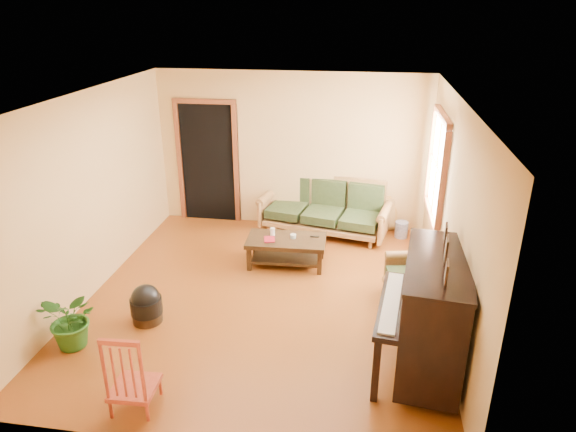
% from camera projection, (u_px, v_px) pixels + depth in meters
% --- Properties ---
extents(floor, '(5.00, 5.00, 0.00)m').
position_uv_depth(floor, '(263.00, 297.00, 6.75)').
color(floor, '#5D2A0C').
rests_on(floor, ground).
extents(doorway, '(1.08, 0.16, 2.05)m').
position_uv_depth(doorway, '(208.00, 164.00, 8.82)').
color(doorway, black).
rests_on(doorway, floor).
extents(window, '(0.12, 1.36, 1.46)m').
position_uv_depth(window, '(438.00, 167.00, 7.04)').
color(window, white).
rests_on(window, right_wall).
extents(sofa, '(2.24, 1.28, 0.90)m').
position_uv_depth(sofa, '(324.00, 208.00, 8.47)').
color(sofa, brown).
rests_on(sofa, floor).
extents(coffee_table, '(1.16, 0.66, 0.41)m').
position_uv_depth(coffee_table, '(286.00, 251.00, 7.53)').
color(coffee_table, black).
rests_on(coffee_table, floor).
extents(armchair, '(0.90, 0.93, 0.80)m').
position_uv_depth(armchair, '(415.00, 274.00, 6.52)').
color(armchair, brown).
rests_on(armchair, floor).
extents(piano, '(1.02, 1.54, 1.28)m').
position_uv_depth(piano, '(432.00, 317.00, 5.20)').
color(piano, black).
rests_on(piano, floor).
extents(footstool, '(0.50, 0.50, 0.36)m').
position_uv_depth(footstool, '(147.00, 308.00, 6.19)').
color(footstool, black).
rests_on(footstool, floor).
extents(red_chair, '(0.43, 0.47, 0.88)m').
position_uv_depth(red_chair, '(132.00, 368.00, 4.78)').
color(red_chair, maroon).
rests_on(red_chair, floor).
extents(leaning_frame, '(0.47, 0.28, 0.63)m').
position_uv_depth(leaning_frame, '(384.00, 213.00, 8.62)').
color(leaning_frame, '#B5833C').
rests_on(leaning_frame, floor).
extents(ceramic_crock, '(0.27, 0.27, 0.27)m').
position_uv_depth(ceramic_crock, '(401.00, 229.00, 8.44)').
color(ceramic_crock, '#2F408D').
rests_on(ceramic_crock, floor).
extents(potted_plant, '(0.80, 0.75, 0.70)m').
position_uv_depth(potted_plant, '(72.00, 320.00, 5.66)').
color(potted_plant, '#255819').
rests_on(potted_plant, floor).
extents(book, '(0.19, 0.23, 0.02)m').
position_uv_depth(book, '(264.00, 240.00, 7.40)').
color(book, maroon).
rests_on(book, coffee_table).
extents(candle, '(0.09, 0.09, 0.12)m').
position_uv_depth(candle, '(273.00, 232.00, 7.54)').
color(candle, white).
rests_on(candle, coffee_table).
extents(glass_jar, '(0.10, 0.10, 0.06)m').
position_uv_depth(glass_jar, '(293.00, 236.00, 7.46)').
color(glass_jar, silver).
rests_on(glass_jar, coffee_table).
extents(remote, '(0.13, 0.04, 0.01)m').
position_uv_depth(remote, '(315.00, 236.00, 7.51)').
color(remote, black).
rests_on(remote, coffee_table).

